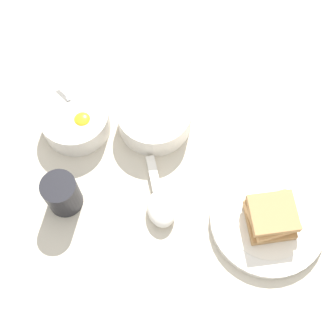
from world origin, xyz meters
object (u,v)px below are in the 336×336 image
at_px(soup_spoon, 160,204).
at_px(egg_bowl, 76,120).
at_px(toast_plate, 268,221).
at_px(drinking_cup, 62,193).
at_px(toast_sandwich, 272,217).
at_px(congee_bowl, 154,117).

bearing_deg(soup_spoon, egg_bowl, 90.48).
height_order(toast_plate, drinking_cup, drinking_cup).
height_order(egg_bowl, drinking_cup, drinking_cup).
bearing_deg(toast_sandwich, soup_spoon, 126.60).
distance_m(toast_plate, congee_bowl, 0.30).
bearing_deg(congee_bowl, toast_plate, -88.56).
bearing_deg(egg_bowl, drinking_cup, -137.32).
height_order(egg_bowl, toast_plate, egg_bowl).
bearing_deg(toast_sandwich, egg_bowl, 106.87).
distance_m(toast_plate, drinking_cup, 0.38).
distance_m(egg_bowl, toast_plate, 0.42).
xyz_separation_m(egg_bowl, toast_sandwich, (0.12, -0.40, 0.01)).
xyz_separation_m(soup_spoon, drinking_cup, (-0.12, 0.13, 0.03)).
bearing_deg(egg_bowl, soup_spoon, -89.52).
height_order(toast_sandwich, congee_bowl, toast_sandwich).
bearing_deg(soup_spoon, toast_plate, -52.46).
relative_size(soup_spoon, drinking_cup, 1.80).
distance_m(congee_bowl, drinking_cup, 0.23).
bearing_deg(toast_plate, drinking_cup, 129.87).
relative_size(toast_sandwich, soup_spoon, 0.80).
height_order(toast_plate, toast_sandwich, toast_sandwich).
xyz_separation_m(toast_sandwich, soup_spoon, (-0.12, 0.16, -0.03)).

